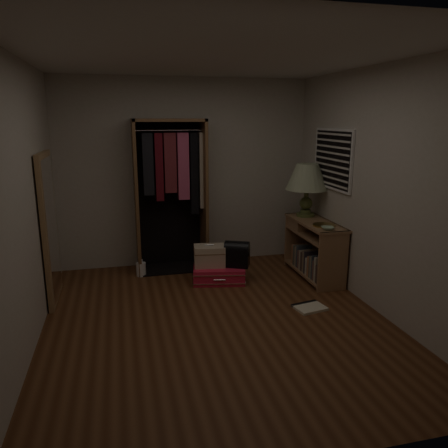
# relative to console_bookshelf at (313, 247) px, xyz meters

# --- Properties ---
(ground) EXTENTS (4.00, 4.00, 0.00)m
(ground) POSITION_rel_console_bookshelf_xyz_m (-1.54, -1.03, -0.39)
(ground) COLOR #542E18
(ground) RESTS_ON ground
(room_walls) EXTENTS (3.52, 4.02, 2.60)m
(room_walls) POSITION_rel_console_bookshelf_xyz_m (-1.46, -0.98, 1.11)
(room_walls) COLOR beige
(room_walls) RESTS_ON ground
(console_bookshelf) EXTENTS (0.42, 1.12, 0.75)m
(console_bookshelf) POSITION_rel_console_bookshelf_xyz_m (0.00, 0.00, 0.00)
(console_bookshelf) COLOR #906645
(console_bookshelf) RESTS_ON ground
(open_wardrobe) EXTENTS (0.97, 0.50, 2.05)m
(open_wardrobe) POSITION_rel_console_bookshelf_xyz_m (-1.75, 0.74, 0.81)
(open_wardrobe) COLOR brown
(open_wardrobe) RESTS_ON ground
(floor_mirror) EXTENTS (0.06, 0.80, 1.70)m
(floor_mirror) POSITION_rel_console_bookshelf_xyz_m (-3.24, -0.03, 0.46)
(floor_mirror) COLOR #9E764C
(floor_mirror) RESTS_ON ground
(pink_suitcase) EXTENTS (0.75, 0.60, 0.20)m
(pink_suitcase) POSITION_rel_console_bookshelf_xyz_m (-1.26, 0.10, -0.29)
(pink_suitcase) COLOR red
(pink_suitcase) RESTS_ON ground
(train_case) EXTENTS (0.43, 0.32, 0.29)m
(train_case) POSITION_rel_console_bookshelf_xyz_m (-1.38, 0.14, -0.06)
(train_case) COLOR #C0AD92
(train_case) RESTS_ON pink_suitcase
(black_bag) EXTENTS (0.36, 0.31, 0.33)m
(black_bag) POSITION_rel_console_bookshelf_xyz_m (-1.04, 0.04, -0.02)
(black_bag) COLOR black
(black_bag) RESTS_ON pink_suitcase
(table_lamp) EXTENTS (0.58, 0.58, 0.71)m
(table_lamp) POSITION_rel_console_bookshelf_xyz_m (0.00, 0.31, 0.88)
(table_lamp) COLOR #49572A
(table_lamp) RESTS_ON console_bookshelf
(brass_tray) EXTENTS (0.35, 0.35, 0.02)m
(brass_tray) POSITION_rel_console_bookshelf_xyz_m (0.00, -0.26, 0.36)
(brass_tray) COLOR #A98D41
(brass_tray) RESTS_ON console_bookshelf
(ceramic_bowl) EXTENTS (0.18, 0.18, 0.04)m
(ceramic_bowl) POSITION_rel_console_bookshelf_xyz_m (-0.05, -0.46, 0.37)
(ceramic_bowl) COLOR #9EBA9B
(ceramic_bowl) RESTS_ON console_bookshelf
(white_jug) EXTENTS (0.16, 0.16, 0.23)m
(white_jug) POSITION_rel_console_bookshelf_xyz_m (-2.23, 0.52, -0.30)
(white_jug) COLOR white
(white_jug) RESTS_ON ground
(floor_book) EXTENTS (0.37, 0.32, 0.03)m
(floor_book) POSITION_rel_console_bookshelf_xyz_m (-0.48, -0.95, -0.38)
(floor_book) COLOR #EFE6C8
(floor_book) RESTS_ON ground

